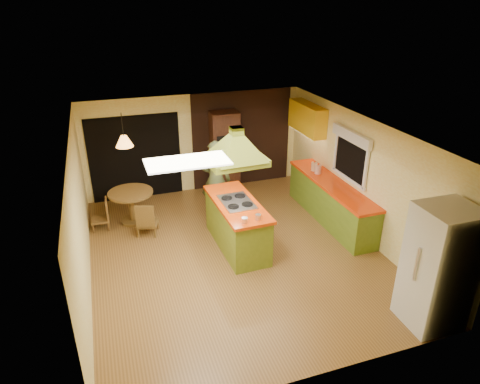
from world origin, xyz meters
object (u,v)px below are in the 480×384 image
object	(u,v)px
dining_table	(131,201)
canister_large	(314,166)
man	(216,180)
wall_oven	(224,152)
refrigerator	(439,267)
kitchen_island	(237,224)

from	to	relation	value
dining_table	canister_large	world-z (taller)	canister_large
man	wall_oven	size ratio (longest dim) A/B	0.88
refrigerator	dining_table	distance (m)	6.28
dining_table	canister_large	xyz separation A→B (m)	(4.18, -0.58, 0.51)
canister_large	kitchen_island	bearing A→B (deg)	-153.24
wall_oven	canister_large	bearing A→B (deg)	-40.14
kitchen_island	refrigerator	world-z (taller)	refrigerator
dining_table	man	bearing A→B (deg)	-11.82
kitchen_island	canister_large	world-z (taller)	canister_large
wall_oven	dining_table	size ratio (longest dim) A/B	2.12
refrigerator	dining_table	bearing A→B (deg)	131.62
canister_large	refrigerator	bearing A→B (deg)	-91.87
wall_oven	man	bearing A→B (deg)	-111.70
refrigerator	canister_large	bearing A→B (deg)	89.49
canister_large	man	bearing A→B (deg)	175.36
man	refrigerator	size ratio (longest dim) A/B	0.93
kitchen_island	canister_large	size ratio (longest dim) A/B	9.76
refrigerator	canister_large	world-z (taller)	refrigerator
kitchen_island	dining_table	size ratio (longest dim) A/B	2.05
dining_table	refrigerator	bearing A→B (deg)	-49.75
kitchen_island	dining_table	world-z (taller)	kitchen_island
refrigerator	dining_table	world-z (taller)	refrigerator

